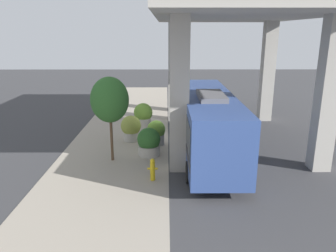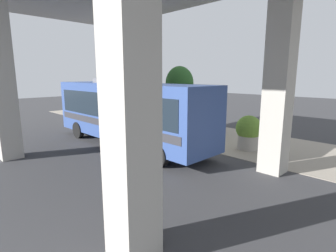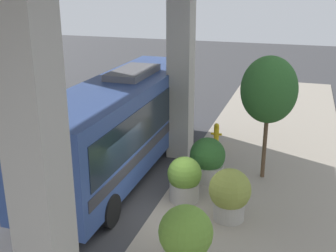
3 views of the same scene
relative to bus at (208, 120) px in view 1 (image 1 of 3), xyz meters
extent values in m
plane|color=#38383A|center=(-2.14, 2.75, -1.98)|extent=(80.00, 80.00, 0.00)
cube|color=gray|center=(-5.14, 2.75, -1.97)|extent=(6.00, 40.00, 0.02)
cube|color=#ADA89E|center=(-1.64, -1.99, 1.70)|extent=(0.90, 0.90, 7.37)
cube|color=#ADA89E|center=(-1.64, 7.50, 1.70)|extent=(0.90, 0.90, 7.37)
cube|color=#ADA89E|center=(5.36, -1.99, 1.70)|extent=(0.90, 0.90, 7.37)
cube|color=#ADA89E|center=(5.36, 7.50, 1.70)|extent=(0.90, 0.90, 7.37)
cube|color=#ADA89E|center=(1.86, 2.75, 5.69)|extent=(9.40, 17.49, 0.60)
cube|color=#334C8C|center=(0.00, 0.01, -0.05)|extent=(2.59, 10.92, 2.97)
cube|color=#19232D|center=(0.00, 0.01, 0.31)|extent=(2.63, 10.05, 1.31)
cube|color=#333338|center=(0.00, 0.01, -0.64)|extent=(2.63, 10.38, 0.36)
cube|color=slate|center=(0.00, -1.09, 1.56)|extent=(1.29, 2.73, 0.24)
cylinder|color=black|center=(-1.21, 3.83, -1.48)|extent=(0.28, 1.00, 1.00)
cylinder|color=black|center=(1.21, 3.83, -1.48)|extent=(0.28, 1.00, 1.00)
cylinder|color=black|center=(-1.21, -3.54, -1.48)|extent=(0.28, 1.00, 1.00)
cylinder|color=black|center=(1.21, -3.54, -1.48)|extent=(0.28, 1.00, 1.00)
cylinder|color=gold|center=(-2.88, -3.32, -1.53)|extent=(0.23, 0.23, 0.90)
sphere|color=gold|center=(-2.88, -3.32, -1.02)|extent=(0.22, 0.22, 0.22)
cylinder|color=gold|center=(-3.05, -3.32, -1.40)|extent=(0.14, 0.10, 0.10)
cylinder|color=gold|center=(-2.71, -3.32, -1.40)|extent=(0.14, 0.10, 0.10)
cylinder|color=#ADA89E|center=(-3.21, -0.10, -1.69)|extent=(1.20, 1.20, 0.58)
sphere|color=#2D6028|center=(-3.21, -0.10, -1.05)|extent=(1.28, 1.28, 1.28)
sphere|color=orange|center=(-3.06, -0.22, -1.24)|extent=(0.42, 0.42, 0.42)
cylinder|color=#ADA89E|center=(-4.45, 2.40, -1.66)|extent=(0.94, 0.94, 0.65)
sphere|color=olive|center=(-4.45, 2.40, -0.99)|extent=(1.26, 1.26, 1.26)
sphere|color=#993F8C|center=(-4.34, 2.31, -1.21)|extent=(0.33, 0.33, 0.33)
cylinder|color=#ADA89E|center=(-2.86, 1.69, -1.66)|extent=(0.97, 0.97, 0.65)
sphere|color=olive|center=(-2.86, 1.69, -1.03)|extent=(1.11, 1.11, 1.11)
sphere|color=orange|center=(-2.74, 1.59, -1.20)|extent=(0.34, 0.34, 0.34)
cylinder|color=#ADA89E|center=(-3.88, 5.19, -1.59)|extent=(1.05, 1.05, 0.78)
sphere|color=olive|center=(-3.88, 5.19, -0.83)|extent=(1.32, 1.32, 1.32)
sphere|color=#993F8C|center=(-3.75, 5.09, -1.05)|extent=(0.37, 0.37, 0.37)
cylinder|color=brown|center=(-5.12, -0.87, -0.62)|extent=(0.15, 0.15, 2.71)
ellipsoid|color=#2D6028|center=(-5.12, -0.87, 1.32)|extent=(1.95, 1.95, 2.34)
camera|label=1|loc=(-2.25, -17.18, 4.64)|focal=35.00mm
camera|label=2|loc=(8.45, 11.68, 1.85)|focal=28.00mm
camera|label=3|loc=(-6.14, 13.56, 4.81)|focal=45.00mm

